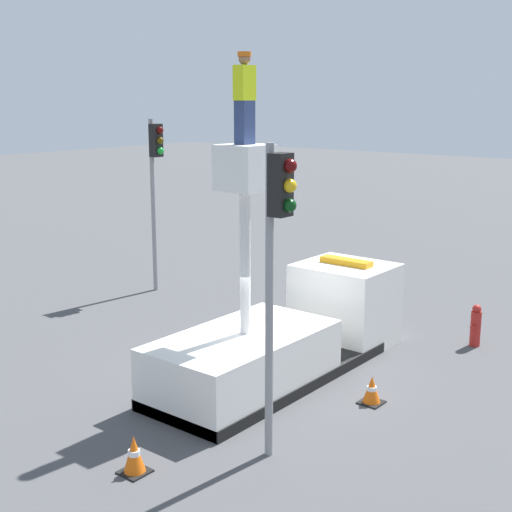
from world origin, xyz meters
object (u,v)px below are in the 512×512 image
object	(u,v)px
worker	(245,98)
traffic_cone_rear	(134,455)
bucket_truck	(287,335)
fire_hydrant	(476,326)
traffic_light_across	(155,171)
traffic_light_pole	(277,241)
traffic_cone_curbside	(372,390)

from	to	relation	value
worker	traffic_cone_rear	world-z (taller)	worker
bucket_truck	traffic_cone_rear	size ratio (longest dim) A/B	10.80
worker	fire_hydrant	distance (m)	8.38
traffic_light_across	traffic_cone_rear	world-z (taller)	traffic_light_across
worker	traffic_light_pole	world-z (taller)	worker
traffic_light_across	traffic_cone_curbside	distance (m)	10.78
traffic_light_pole	traffic_cone_rear	world-z (taller)	traffic_light_pole
worker	bucket_truck	bearing A→B (deg)	0.00
worker	traffic_cone_curbside	world-z (taller)	worker
traffic_light_across	traffic_cone_curbside	size ratio (longest dim) A/B	9.34
traffic_light_pole	fire_hydrant	size ratio (longest dim) A/B	5.04
traffic_cone_rear	traffic_cone_curbside	distance (m)	5.13
worker	traffic_light_pole	size ratio (longest dim) A/B	0.33
traffic_cone_rear	traffic_cone_curbside	xyz separation A→B (m)	(4.84, -1.68, -0.04)
worker	traffic_cone_rear	size ratio (longest dim) A/B	2.67
traffic_light_pole	traffic_cone_curbside	xyz separation A→B (m)	(2.97, -0.19, -3.52)
traffic_cone_curbside	traffic_light_across	bearing A→B (deg)	71.05
traffic_light_across	traffic_cone_rear	distance (m)	11.91
bucket_truck	worker	world-z (taller)	worker
worker	traffic_cone_rear	xyz separation A→B (m)	(-3.73, -0.70, -5.72)
bucket_truck	traffic_light_across	size ratio (longest dim) A/B	1.30
fire_hydrant	traffic_light_pole	bearing A→B (deg)	176.31
fire_hydrant	bucket_truck	bearing A→B (deg)	147.85
traffic_light_pole	traffic_cone_curbside	size ratio (longest dim) A/B	9.24
bucket_truck	worker	xyz separation A→B (m)	(-1.46, 0.00, 5.19)
traffic_cone_curbside	worker	bearing A→B (deg)	115.13
traffic_cone_curbside	fire_hydrant	bearing A→B (deg)	-3.68
traffic_cone_rear	traffic_light_across	bearing A→B (deg)	44.27
traffic_light_pole	traffic_light_across	bearing A→B (deg)	56.36
traffic_light_pole	fire_hydrant	world-z (taller)	traffic_light_pole
worker	traffic_cone_rear	bearing A→B (deg)	-169.33
worker	traffic_light_across	xyz separation A→B (m)	(4.42, 7.24, -2.20)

